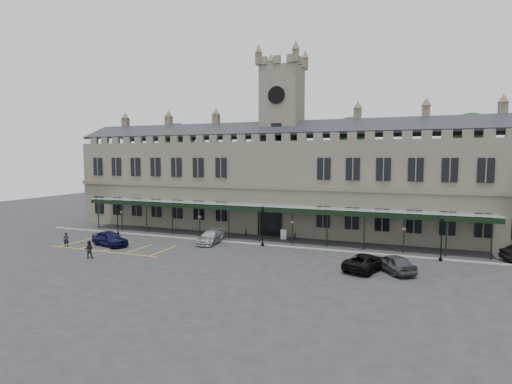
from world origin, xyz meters
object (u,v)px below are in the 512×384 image
(clock_tower, at_px, (282,134))
(car_taxi, at_px, (211,237))
(station_building, at_px, (282,183))
(lamp_post_right, at_px, (442,234))
(car_left_a, at_px, (110,238))
(person_a, at_px, (66,240))
(car_right_a, at_px, (393,263))
(lamp_post_left, at_px, (117,216))
(car_van, at_px, (366,262))
(lamp_post_mid, at_px, (263,222))
(sign_board, at_px, (283,235))
(person_b, at_px, (89,250))
(traffic_cone, at_px, (396,263))

(clock_tower, distance_m, car_taxi, 17.72)
(station_building, height_order, lamp_post_right, station_building)
(clock_tower, height_order, car_taxi, clock_tower)
(car_taxi, bearing_deg, car_left_a, -156.35)
(car_taxi, bearing_deg, person_a, -156.55)
(car_right_a, bearing_deg, car_taxi, -49.76)
(lamp_post_left, relative_size, car_van, 0.78)
(clock_tower, xyz_separation_m, lamp_post_mid, (1.12, -10.86, -10.40))
(lamp_post_mid, relative_size, person_a, 2.82)
(lamp_post_mid, relative_size, car_van, 0.86)
(car_van, relative_size, car_right_a, 1.13)
(sign_board, bearing_deg, lamp_post_right, -19.86)
(car_left_a, relative_size, person_b, 2.80)
(traffic_cone, bearing_deg, lamp_post_mid, 164.57)
(lamp_post_right, distance_m, car_van, 8.78)
(station_building, distance_m, car_van, 21.86)
(car_taxi, distance_m, car_van, 18.69)
(station_building, height_order, lamp_post_mid, station_building)
(lamp_post_left, height_order, car_right_a, lamp_post_left)
(traffic_cone, height_order, car_taxi, car_taxi)
(station_building, bearing_deg, clock_tower, 90.00)
(traffic_cone, height_order, car_van, car_van)
(sign_board, bearing_deg, car_van, -48.75)
(car_left_a, relative_size, person_a, 3.03)
(person_b, bearing_deg, lamp_post_right, 165.97)
(lamp_post_left, xyz_separation_m, car_taxi, (13.74, -0.52, -1.71))
(car_van, bearing_deg, lamp_post_mid, -5.86)
(clock_tower, xyz_separation_m, car_van, (13.00, -16.70, -12.37))
(car_left_a, bearing_deg, person_b, -143.22)
(lamp_post_left, distance_m, car_van, 32.27)
(lamp_post_right, relative_size, traffic_cone, 6.07)
(person_b, bearing_deg, car_right_a, 158.20)
(clock_tower, bearing_deg, car_van, -52.10)
(car_taxi, bearing_deg, lamp_post_mid, 3.33)
(sign_board, relative_size, car_left_a, 0.25)
(sign_board, height_order, car_left_a, car_left_a)
(station_building, relative_size, sign_board, 49.51)
(sign_board, distance_m, car_left_a, 20.15)
(station_building, bearing_deg, person_b, -120.51)
(lamp_post_right, xyz_separation_m, car_left_a, (-34.39, -5.95, -1.76))
(lamp_post_left, xyz_separation_m, lamp_post_right, (38.13, 0.17, 0.15))
(lamp_post_right, xyz_separation_m, person_a, (-38.59, -8.10, -1.79))
(sign_board, bearing_deg, person_a, -155.04)
(lamp_post_mid, bearing_deg, car_right_a, -21.85)
(lamp_post_left, distance_m, traffic_cone, 34.46)
(clock_tower, height_order, car_right_a, clock_tower)
(station_building, relative_size, lamp_post_mid, 13.10)
(lamp_post_right, distance_m, person_a, 39.47)
(traffic_cone, bearing_deg, lamp_post_right, 44.36)
(car_right_a, bearing_deg, car_van, -31.92)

